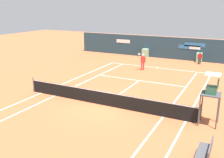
# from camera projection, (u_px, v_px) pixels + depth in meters

# --- Properties ---
(ground_plane) EXTENTS (80.00, 80.00, 0.01)m
(ground_plane) POSITION_uv_depth(u_px,v_px,m) (108.00, 102.00, 17.25)
(ground_plane) COLOR #BC6038
(tennis_net) EXTENTS (12.10, 0.10, 1.07)m
(tennis_net) POSITION_uv_depth(u_px,v_px,m) (103.00, 98.00, 16.62)
(tennis_net) COLOR #4C4C51
(tennis_net) RESTS_ON ground_plane
(sponsor_back_wall) EXTENTS (25.00, 1.02, 2.63)m
(sponsor_back_wall) POSITION_uv_depth(u_px,v_px,m) (171.00, 48.00, 30.92)
(sponsor_back_wall) COLOR #233D4C
(sponsor_back_wall) RESTS_ON ground_plane
(umpire_chair) EXTENTS (1.00, 1.00, 2.86)m
(umpire_chair) POSITION_uv_depth(u_px,v_px,m) (211.00, 92.00, 13.56)
(umpire_chair) COLOR #47474C
(umpire_chair) RESTS_ON ground_plane
(player_bench) EXTENTS (0.54, 1.55, 0.88)m
(player_bench) POSITION_uv_depth(u_px,v_px,m) (206.00, 151.00, 10.56)
(player_bench) COLOR #38383D
(player_bench) RESTS_ON ground_plane
(player_on_baseline) EXTENTS (0.61, 0.70, 1.86)m
(player_on_baseline) POSITION_uv_depth(u_px,v_px,m) (143.00, 60.00, 25.61)
(player_on_baseline) COLOR red
(player_on_baseline) RESTS_ON ground_plane
(ball_kid_centre_post) EXTENTS (0.44, 0.18, 1.31)m
(ball_kid_centre_post) POSITION_uv_depth(u_px,v_px,m) (200.00, 58.00, 28.18)
(ball_kid_centre_post) COLOR black
(ball_kid_centre_post) RESTS_ON ground_plane
(tennis_ball_near_service_line) EXTENTS (0.07, 0.07, 0.07)m
(tennis_ball_near_service_line) POSITION_uv_depth(u_px,v_px,m) (137.00, 92.00, 19.09)
(tennis_ball_near_service_line) COLOR #CCE033
(tennis_ball_near_service_line) RESTS_ON ground_plane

